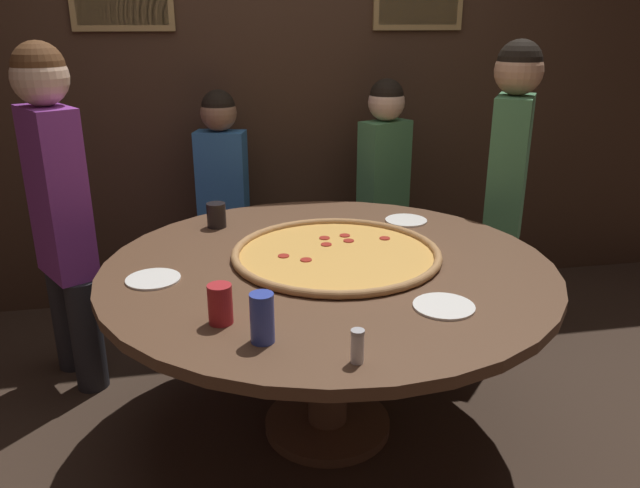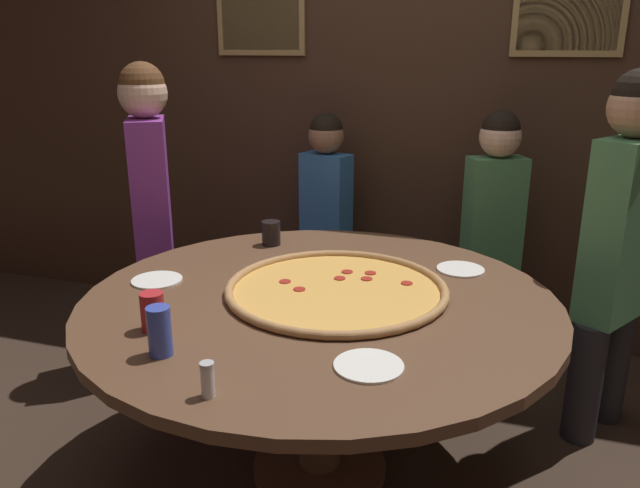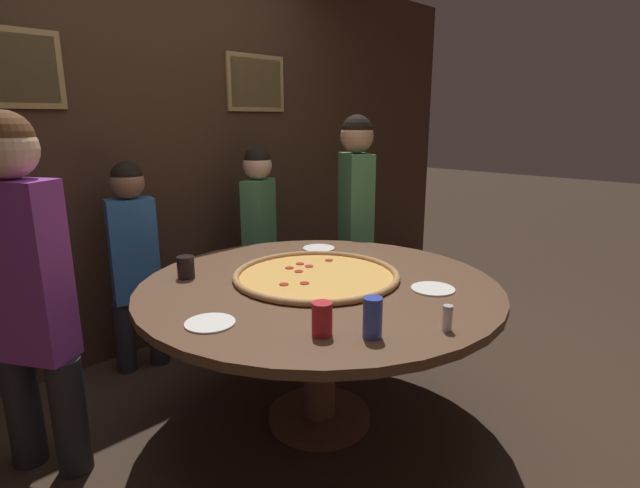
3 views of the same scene
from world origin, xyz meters
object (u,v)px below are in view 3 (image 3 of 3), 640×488
object	(u,v)px
giant_pizza	(316,275)
drink_cup_near_left	(373,318)
drink_cup_front_edge	(186,267)
drink_cup_centre_back	(322,319)
white_plate_left_side	(319,248)
dining_table	(319,306)
diner_side_left	(259,229)
white_plate_near_front	(433,289)
diner_side_right	(134,255)
diner_centre_back	(26,279)
white_plate_right_side	(210,323)
condiment_shaker	(447,318)
diner_far_left	(356,211)

from	to	relation	value
giant_pizza	drink_cup_near_left	xyz separation A→B (m)	(-0.35, -0.62, 0.06)
drink_cup_front_edge	drink_cup_centre_back	xyz separation A→B (m)	(-0.02, -0.94, 0.01)
white_plate_left_side	dining_table	bearing A→B (deg)	-135.78
drink_cup_near_left	diner_side_left	distance (m)	1.87
white_plate_near_front	diner_side_left	distance (m)	1.57
diner_side_left	diner_side_right	xyz separation A→B (m)	(-0.89, 0.08, -0.03)
diner_centre_back	diner_side_right	bearing A→B (deg)	-81.77
drink_cup_near_left	white_plate_right_side	bearing A→B (deg)	123.10
dining_table	drink_cup_near_left	size ratio (longest dim) A/B	11.43
white_plate_right_side	white_plate_left_side	xyz separation A→B (m)	(1.10, 0.48, 0.00)
drink_cup_front_edge	white_plate_right_side	distance (m)	0.62
white_plate_left_side	condiment_shaker	xyz separation A→B (m)	(-0.52, -1.16, 0.05)
white_plate_right_side	diner_far_left	world-z (taller)	diner_far_left
drink_cup_centre_back	condiment_shaker	size ratio (longest dim) A/B	1.29
drink_cup_near_left	dining_table	bearing A→B (deg)	61.26
diner_far_left	diner_centre_back	distance (m)	2.12
white_plate_near_front	diner_far_left	distance (m)	1.34
giant_pizza	drink_cup_centre_back	world-z (taller)	drink_cup_centre_back
white_plate_right_side	giant_pizza	bearing A→B (deg)	8.59
drink_cup_centre_back	diner_side_left	bearing A→B (deg)	57.79
diner_side_right	drink_cup_centre_back	bearing A→B (deg)	103.66
white_plate_right_side	diner_side_right	size ratio (longest dim) A/B	0.15
condiment_shaker	white_plate_left_side	bearing A→B (deg)	65.84
white_plate_right_side	drink_cup_centre_back	bearing A→B (deg)	-59.26
white_plate_near_front	diner_far_left	xyz separation A→B (m)	(0.76, 1.10, 0.12)
drink_cup_near_left	white_plate_left_side	bearing A→B (deg)	52.76
diner_side_left	diner_centre_back	xyz separation A→B (m)	(-1.61, -0.49, 0.12)
white_plate_right_side	diner_side_right	distance (m)	1.26
drink_cup_front_edge	diner_far_left	size ratio (longest dim) A/B	0.07
white_plate_near_front	diner_side_left	size ratio (longest dim) A/B	0.15
diner_far_left	diner_side_left	xyz separation A→B (m)	(-0.50, 0.46, -0.12)
drink_cup_front_edge	diner_side_left	world-z (taller)	diner_side_left
diner_centre_back	white_plate_right_side	bearing A→B (deg)	-176.94
drink_cup_centre_back	diner_far_left	bearing A→B (deg)	36.14
diner_centre_back	diner_side_right	world-z (taller)	diner_centre_back
white_plate_left_side	diner_side_right	xyz separation A→B (m)	(-0.80, 0.74, -0.02)
drink_cup_near_left	diner_side_right	distance (m)	1.75
dining_table	white_plate_left_side	xyz separation A→B (m)	(0.45, 0.44, 0.12)
diner_side_left	white_plate_right_side	bearing A→B (deg)	18.03
drink_cup_near_left	white_plate_left_side	xyz separation A→B (m)	(0.76, 1.00, -0.07)
giant_pizza	drink_cup_front_edge	world-z (taller)	drink_cup_front_edge
dining_table	drink_cup_front_edge	xyz separation A→B (m)	(-0.40, 0.52, 0.17)
diner_far_left	condiment_shaker	bearing A→B (deg)	-7.08
dining_table	white_plate_left_side	size ratio (longest dim) A/B	8.99
giant_pizza	white_plate_near_front	world-z (taller)	giant_pizza
dining_table	white_plate_near_front	distance (m)	0.54
drink_cup_near_left	diner_far_left	size ratio (longest dim) A/B	0.10
giant_pizza	condiment_shaker	bearing A→B (deg)	-98.15
diner_centre_back	condiment_shaker	bearing A→B (deg)	-173.08
white_plate_right_side	diner_centre_back	xyz separation A→B (m)	(-0.43, 0.66, 0.13)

